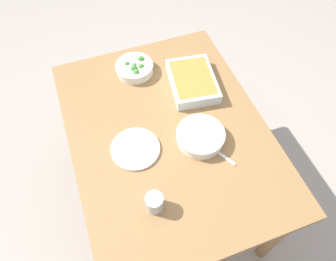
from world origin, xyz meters
name	(u,v)px	position (x,y,z in m)	size (l,w,h in m)	color
ground_plane	(168,193)	(0.00, 0.00, 0.00)	(6.00, 6.00, 0.00)	#9E9389
dining_table	(168,141)	(0.00, 0.00, 0.65)	(1.20, 0.90, 0.74)	olive
stew_bowl	(201,136)	(-0.10, -0.12, 0.77)	(0.22, 0.22, 0.06)	white
broccoli_bowl	(135,68)	(0.41, 0.04, 0.77)	(0.20, 0.20, 0.07)	white
baking_dish	(193,81)	(0.22, -0.21, 0.77)	(0.33, 0.26, 0.06)	silver
drink_cup	(155,203)	(-0.33, 0.17, 0.78)	(0.07, 0.07, 0.08)	#B2BCC6
side_plate	(135,149)	(-0.05, 0.17, 0.75)	(0.22, 0.22, 0.01)	white
spoon_by_stew	(214,150)	(-0.17, -0.16, 0.74)	(0.16, 0.10, 0.01)	silver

